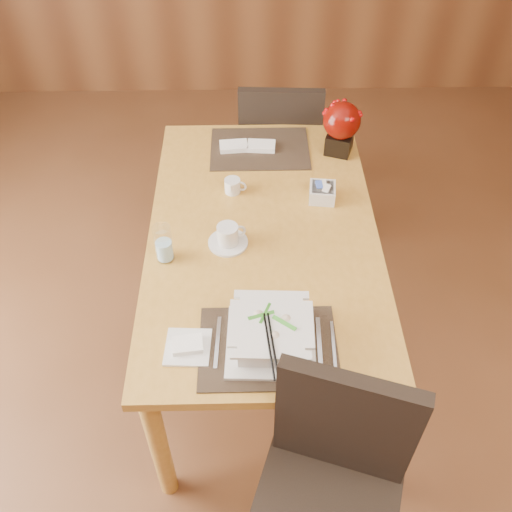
{
  "coord_description": "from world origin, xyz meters",
  "views": [
    {
      "loc": [
        -0.06,
        -1.02,
        2.29
      ],
      "look_at": [
        -0.03,
        0.35,
        0.87
      ],
      "focal_mm": 40.0,
      "sensor_mm": 36.0,
      "label": 1
    }
  ],
  "objects_px": {
    "berry_decor": "(341,125)",
    "far_chair": "(279,148)",
    "water_glass": "(163,243)",
    "coffee_cup": "(228,237)",
    "dining_table": "(263,249)",
    "creamer_jug": "(233,186)",
    "bread_plate": "(188,347)",
    "soup_setting": "(271,334)",
    "near_chair": "(331,484)",
    "sugar_caddy": "(322,193)"
  },
  "relations": [
    {
      "from": "coffee_cup",
      "to": "far_chair",
      "type": "distance_m",
      "value": 1.02
    },
    {
      "from": "dining_table",
      "to": "coffee_cup",
      "type": "distance_m",
      "value": 0.2
    },
    {
      "from": "coffee_cup",
      "to": "berry_decor",
      "type": "distance_m",
      "value": 0.78
    },
    {
      "from": "berry_decor",
      "to": "far_chair",
      "type": "relative_size",
      "value": 0.27
    },
    {
      "from": "dining_table",
      "to": "berry_decor",
      "type": "bearing_deg",
      "value": 55.72
    },
    {
      "from": "soup_setting",
      "to": "sugar_caddy",
      "type": "distance_m",
      "value": 0.77
    },
    {
      "from": "dining_table",
      "to": "creamer_jug",
      "type": "height_order",
      "value": "creamer_jug"
    },
    {
      "from": "coffee_cup",
      "to": "bread_plate",
      "type": "distance_m",
      "value": 0.5
    },
    {
      "from": "dining_table",
      "to": "bread_plate",
      "type": "xyz_separation_m",
      "value": [
        -0.26,
        -0.55,
        0.1
      ]
    },
    {
      "from": "water_glass",
      "to": "near_chair",
      "type": "xyz_separation_m",
      "value": [
        0.55,
        -0.77,
        -0.29
      ]
    },
    {
      "from": "sugar_caddy",
      "to": "near_chair",
      "type": "relative_size",
      "value": 0.11
    },
    {
      "from": "creamer_jug",
      "to": "bread_plate",
      "type": "distance_m",
      "value": 0.81
    },
    {
      "from": "dining_table",
      "to": "berry_decor",
      "type": "distance_m",
      "value": 0.68
    },
    {
      "from": "dining_table",
      "to": "near_chair",
      "type": "bearing_deg",
      "value": -78.55
    },
    {
      "from": "soup_setting",
      "to": "creamer_jug",
      "type": "bearing_deg",
      "value": 101.99
    },
    {
      "from": "dining_table",
      "to": "coffee_cup",
      "type": "relative_size",
      "value": 9.79
    },
    {
      "from": "soup_setting",
      "to": "sugar_caddy",
      "type": "height_order",
      "value": "soup_setting"
    },
    {
      "from": "bread_plate",
      "to": "sugar_caddy",
      "type": "bearing_deg",
      "value": 55.42
    },
    {
      "from": "sugar_caddy",
      "to": "soup_setting",
      "type": "bearing_deg",
      "value": -108.22
    },
    {
      "from": "dining_table",
      "to": "bread_plate",
      "type": "bearing_deg",
      "value": -115.56
    },
    {
      "from": "bread_plate",
      "to": "far_chair",
      "type": "relative_size",
      "value": 0.16
    },
    {
      "from": "creamer_jug",
      "to": "far_chair",
      "type": "height_order",
      "value": "far_chair"
    },
    {
      "from": "coffee_cup",
      "to": "bread_plate",
      "type": "relative_size",
      "value": 1.05
    },
    {
      "from": "dining_table",
      "to": "creamer_jug",
      "type": "relative_size",
      "value": 17.45
    },
    {
      "from": "sugar_caddy",
      "to": "berry_decor",
      "type": "distance_m",
      "value": 0.37
    },
    {
      "from": "water_glass",
      "to": "far_chair",
      "type": "bearing_deg",
      "value": 64.77
    },
    {
      "from": "sugar_caddy",
      "to": "berry_decor",
      "type": "bearing_deg",
      "value": 71.77
    },
    {
      "from": "berry_decor",
      "to": "far_chair",
      "type": "height_order",
      "value": "berry_decor"
    },
    {
      "from": "creamer_jug",
      "to": "bread_plate",
      "type": "height_order",
      "value": "creamer_jug"
    },
    {
      "from": "dining_table",
      "to": "coffee_cup",
      "type": "xyz_separation_m",
      "value": [
        -0.14,
        -0.07,
        0.13
      ]
    },
    {
      "from": "soup_setting",
      "to": "berry_decor",
      "type": "distance_m",
      "value": 1.12
    },
    {
      "from": "coffee_cup",
      "to": "water_glass",
      "type": "relative_size",
      "value": 0.98
    },
    {
      "from": "soup_setting",
      "to": "sugar_caddy",
      "type": "bearing_deg",
      "value": 74.34
    },
    {
      "from": "berry_decor",
      "to": "far_chair",
      "type": "distance_m",
      "value": 0.57
    },
    {
      "from": "dining_table",
      "to": "coffee_cup",
      "type": "bearing_deg",
      "value": -154.63
    },
    {
      "from": "water_glass",
      "to": "near_chair",
      "type": "bearing_deg",
      "value": -54.36
    },
    {
      "from": "dining_table",
      "to": "sugar_caddy",
      "type": "height_order",
      "value": "sugar_caddy"
    },
    {
      "from": "water_glass",
      "to": "soup_setting",
      "type": "bearing_deg",
      "value": -46.52
    },
    {
      "from": "coffee_cup",
      "to": "sugar_caddy",
      "type": "height_order",
      "value": "coffee_cup"
    },
    {
      "from": "creamer_jug",
      "to": "berry_decor",
      "type": "height_order",
      "value": "berry_decor"
    },
    {
      "from": "coffee_cup",
      "to": "bread_plate",
      "type": "xyz_separation_m",
      "value": [
        -0.12,
        -0.48,
        -0.03
      ]
    },
    {
      "from": "coffee_cup",
      "to": "water_glass",
      "type": "height_order",
      "value": "water_glass"
    },
    {
      "from": "dining_table",
      "to": "far_chair",
      "type": "xyz_separation_m",
      "value": [
        0.11,
        0.89,
        -0.13
      ]
    },
    {
      "from": "soup_setting",
      "to": "near_chair",
      "type": "relative_size",
      "value": 0.31
    },
    {
      "from": "bread_plate",
      "to": "near_chair",
      "type": "relative_size",
      "value": 0.15
    },
    {
      "from": "coffee_cup",
      "to": "bread_plate",
      "type": "height_order",
      "value": "coffee_cup"
    },
    {
      "from": "near_chair",
      "to": "dining_table",
      "type": "bearing_deg",
      "value": 120.04
    },
    {
      "from": "dining_table",
      "to": "soup_setting",
      "type": "height_order",
      "value": "soup_setting"
    },
    {
      "from": "berry_decor",
      "to": "creamer_jug",
      "type": "bearing_deg",
      "value": -149.9
    },
    {
      "from": "water_glass",
      "to": "berry_decor",
      "type": "height_order",
      "value": "berry_decor"
    }
  ]
}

